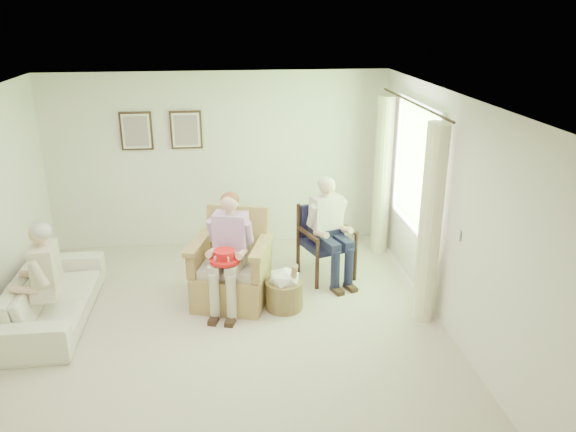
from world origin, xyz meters
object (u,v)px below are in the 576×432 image
Objects in this scene: red_hat at (225,257)px; hatbox at (284,288)px; wood_armchair at (326,238)px; person_wicker at (230,244)px; person_sofa at (41,274)px; person_dark at (328,223)px; sofa at (54,296)px; wicker_armchair at (231,274)px.

hatbox is at bearing 5.47° from red_hat.
wood_armchair reaches higher than red_hat.
person_wicker is 0.22m from red_hat.
wood_armchair is 0.77× the size of person_sofa.
red_hat is (-1.35, -0.78, -0.06)m from person_dark.
person_sofa is at bearing 180.00° from sofa.
wood_armchair is at bearing 34.83° from red_hat.
sofa is 2.13m from person_wicker.
person_wicker is at bearing -169.07° from wood_armchair.
person_wicker is 1.02× the size of person_dark.
person_wicker reaches higher than wicker_armchair.
person_dark is at bearing 35.07° from wicker_armchair.
wood_armchair is 0.71× the size of person_dark.
person_wicker is 3.95× the size of red_hat.
wicker_armchair is 1.69× the size of hatbox.
person_wicker is at bearing -73.88° from wicker_armchair.
red_hat is 0.53× the size of hatbox.
person_sofa is at bearing -175.52° from hatbox.
person_wicker is at bearing 168.66° from hatbox.
wicker_armchair is 0.90× the size of person_sofa.
person_dark reaches higher than person_sofa.
wood_armchair reaches higher than sofa.
red_hat is at bearing -85.87° from wicker_armchair.
wood_armchair is 0.31m from person_dark.
hatbox is at bearing 90.39° from person_sofa.
red_hat reaches higher than sofa.
wood_armchair is 1.66m from red_hat.
person_dark is 1.09× the size of person_sofa.
person_wicker is 2.09× the size of hatbox.
hatbox is at bearing -146.21° from wood_armchair.
sofa is at bearing 174.12° from wood_armchair.
person_wicker is (-1.28, -0.75, 0.29)m from wood_armchair.
person_dark is (3.34, 0.64, 0.51)m from sofa.
wood_armchair is at bearing 46.44° from person_wicker.
sofa is 1.43× the size of person_wicker.
sofa is 2.99× the size of hatbox.
wicker_armchair is 0.52m from red_hat.
wicker_armchair is at bearing 99.13° from person_sofa.
wood_armchair is 1.51m from person_wicker.
person_sofa is (-2.06, -0.48, 0.35)m from wicker_armchair.
person_dark reaches higher than wicker_armchair.
person_sofa is (-3.34, -1.08, 0.18)m from wood_armchair.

